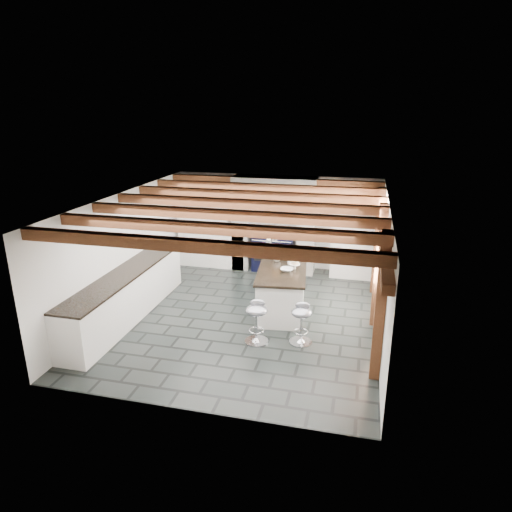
% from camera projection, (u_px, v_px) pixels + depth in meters
% --- Properties ---
extents(ground, '(6.00, 6.00, 0.00)m').
position_uv_depth(ground, '(246.00, 315.00, 8.91)').
color(ground, black).
rests_on(ground, ground).
extents(room_shell, '(6.00, 6.03, 6.00)m').
position_uv_depth(room_shell, '(236.00, 241.00, 10.02)').
color(room_shell, white).
rests_on(room_shell, ground).
extents(range_cooker, '(1.00, 0.63, 0.99)m').
position_uv_depth(range_cooker, '(274.00, 252.00, 11.23)').
color(range_cooker, black).
rests_on(range_cooker, ground).
extents(kitchen_island, '(1.13, 1.87, 1.17)m').
position_uv_depth(kitchen_island, '(282.00, 290.00, 8.98)').
color(kitchen_island, white).
rests_on(kitchen_island, ground).
extents(bar_stool_near, '(0.40, 0.40, 0.73)m').
position_uv_depth(bar_stool_near, '(301.00, 319.00, 7.75)').
color(bar_stool_near, silver).
rests_on(bar_stool_near, ground).
extents(bar_stool_far, '(0.43, 0.43, 0.77)m').
position_uv_depth(bar_stool_far, '(256.00, 317.00, 7.78)').
color(bar_stool_far, silver).
rests_on(bar_stool_far, ground).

